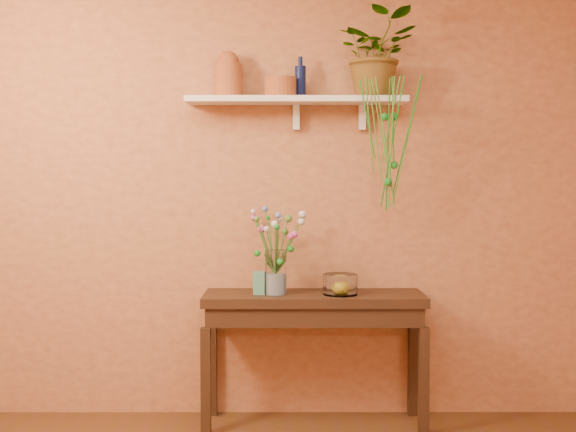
# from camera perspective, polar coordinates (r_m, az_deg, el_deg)

# --- Properties ---
(room) EXTENTS (4.04, 4.04, 2.70)m
(room) POSITION_cam_1_polar(r_m,az_deg,el_deg) (2.48, 0.06, 0.43)
(room) COLOR #4E2E19
(room) RESTS_ON ground
(sideboard) EXTENTS (1.29, 0.41, 0.78)m
(sideboard) POSITION_cam_1_polar(r_m,az_deg,el_deg) (4.32, 2.03, -7.55)
(sideboard) COLOR #342013
(sideboard) RESTS_ON ground
(wall_shelf) EXTENTS (1.30, 0.24, 0.19)m
(wall_shelf) POSITION_cam_1_polar(r_m,az_deg,el_deg) (4.37, 0.79, 8.96)
(wall_shelf) COLOR white
(wall_shelf) RESTS_ON room
(terracotta_jug) EXTENTS (0.21, 0.21, 0.27)m
(terracotta_jug) POSITION_cam_1_polar(r_m,az_deg,el_deg) (4.42, -4.69, 10.89)
(terracotta_jug) COLOR #A45C2F
(terracotta_jug) RESTS_ON wall_shelf
(terracotta_pot) EXTENTS (0.25, 0.25, 0.11)m
(terracotta_pot) POSITION_cam_1_polar(r_m,az_deg,el_deg) (4.38, -0.59, 10.01)
(terracotta_pot) COLOR #A45C2F
(terracotta_pot) RESTS_ON wall_shelf
(blue_bottle) EXTENTS (0.07, 0.07, 0.24)m
(blue_bottle) POSITION_cam_1_polar(r_m,az_deg,el_deg) (4.41, 0.97, 10.49)
(blue_bottle) COLOR #0B143E
(blue_bottle) RESTS_ON wall_shelf
(spider_plant) EXTENTS (0.47, 0.41, 0.50)m
(spider_plant) POSITION_cam_1_polar(r_m,az_deg,el_deg) (4.42, 6.97, 12.42)
(spider_plant) COLOR #1A8020
(spider_plant) RESTS_ON wall_shelf
(plant_fronds) EXTENTS (0.34, 0.38, 0.76)m
(plant_fronds) POSITION_cam_1_polar(r_m,az_deg,el_deg) (4.21, 7.93, 5.87)
(plant_fronds) COLOR #1A8020
(plant_fronds) RESTS_ON wall_shelf
(glass_vase) EXTENTS (0.12, 0.12, 0.26)m
(glass_vase) POSITION_cam_1_polar(r_m,az_deg,el_deg) (4.26, -0.96, -4.67)
(glass_vase) COLOR white
(glass_vase) RESTS_ON sideboard
(bouquet) EXTENTS (0.34, 0.43, 0.39)m
(bouquet) POSITION_cam_1_polar(r_m,az_deg,el_deg) (4.25, -0.87, -1.33)
(bouquet) COLOR #386B28
(bouquet) RESTS_ON glass_vase
(glass_bowl) EXTENTS (0.20, 0.20, 0.12)m
(glass_bowl) POSITION_cam_1_polar(r_m,az_deg,el_deg) (4.26, 4.10, -5.41)
(glass_bowl) COLOR white
(glass_bowl) RESTS_ON sideboard
(lemon) EXTENTS (0.08, 0.08, 0.08)m
(lemon) POSITION_cam_1_polar(r_m,az_deg,el_deg) (4.25, 4.13, -5.59)
(lemon) COLOR yellow
(lemon) RESTS_ON glass_bowl
(carton) EXTENTS (0.07, 0.05, 0.13)m
(carton) POSITION_cam_1_polar(r_m,az_deg,el_deg) (4.26, -2.28, -5.25)
(carton) COLOR teal
(carton) RESTS_ON sideboard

